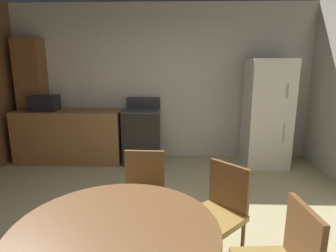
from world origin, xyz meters
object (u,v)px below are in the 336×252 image
at_px(refrigerator, 267,113).
at_px(microwave, 44,103).
at_px(dining_table, 116,252).
at_px(chair_northeast, 220,209).
at_px(oven_range, 142,136).
at_px(chair_north, 143,192).

relative_size(refrigerator, microwave, 4.00).
bearing_deg(microwave, dining_table, -58.88).
bearing_deg(refrigerator, chair_northeast, -114.48).
height_order(microwave, dining_table, microwave).
distance_m(refrigerator, microwave, 3.76).
relative_size(refrigerator, chair_northeast, 2.02).
distance_m(oven_range, chair_northeast, 2.70).
height_order(oven_range, chair_north, oven_range).
bearing_deg(oven_range, chair_north, -82.33).
height_order(dining_table, chair_northeast, chair_northeast).
xyz_separation_m(refrigerator, chair_northeast, (-1.12, -2.46, -0.38)).
distance_m(dining_table, chair_north, 0.99).
bearing_deg(chair_north, dining_table, 0.00).
bearing_deg(dining_table, refrigerator, 59.99).
bearing_deg(dining_table, chair_north, 88.14).
bearing_deg(oven_range, refrigerator, -1.47).
distance_m(microwave, chair_northeast, 3.68).
relative_size(dining_table, chair_northeast, 1.38).
bearing_deg(microwave, oven_range, 0.12).
bearing_deg(chair_northeast, chair_north, -68.22).
bearing_deg(chair_northeast, dining_table, 0.00).
distance_m(oven_range, refrigerator, 2.13).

